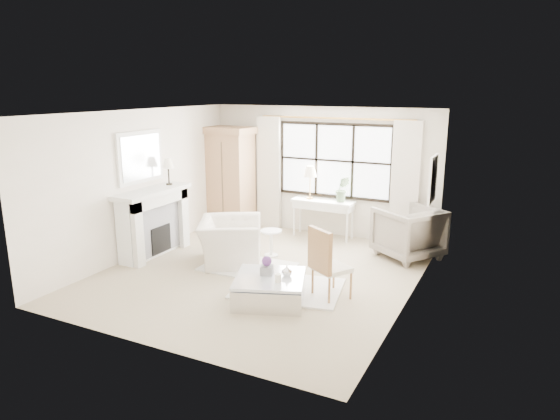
{
  "coord_description": "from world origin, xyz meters",
  "views": [
    {
      "loc": [
        3.85,
        -7.0,
        3.09
      ],
      "look_at": [
        0.29,
        0.2,
        1.1
      ],
      "focal_mm": 32.0,
      "sensor_mm": 36.0,
      "label": 1
    }
  ],
  "objects_px": {
    "armoire": "(230,177)",
    "club_armchair": "(230,241)",
    "console_table": "(323,219)",
    "coffee_table": "(270,289)"
  },
  "relations": [
    {
      "from": "club_armchair",
      "to": "coffee_table",
      "type": "bearing_deg",
      "value": -157.27
    },
    {
      "from": "console_table",
      "to": "club_armchair",
      "type": "distance_m",
      "value": 2.38
    },
    {
      "from": "armoire",
      "to": "coffee_table",
      "type": "relative_size",
      "value": 1.74
    },
    {
      "from": "club_armchair",
      "to": "coffee_table",
      "type": "height_order",
      "value": "club_armchair"
    },
    {
      "from": "armoire",
      "to": "club_armchair",
      "type": "distance_m",
      "value": 2.55
    },
    {
      "from": "armoire",
      "to": "coffee_table",
      "type": "xyz_separation_m",
      "value": [
        2.7,
        -3.25,
        -0.96
      ]
    },
    {
      "from": "console_table",
      "to": "club_armchair",
      "type": "height_order",
      "value": "console_table"
    },
    {
      "from": "armoire",
      "to": "club_armchair",
      "type": "xyz_separation_m",
      "value": [
        1.29,
        -2.08,
        -0.75
      ]
    },
    {
      "from": "console_table",
      "to": "club_armchair",
      "type": "relative_size",
      "value": 1.08
    },
    {
      "from": "armoire",
      "to": "console_table",
      "type": "height_order",
      "value": "armoire"
    }
  ]
}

